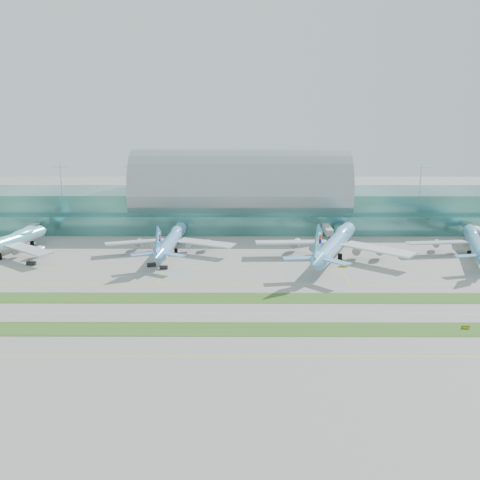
{
  "coord_description": "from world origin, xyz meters",
  "views": [
    {
      "loc": [
        0.99,
        -202.76,
        69.4
      ],
      "look_at": [
        0.0,
        55.0,
        9.0
      ],
      "focal_mm": 45.0,
      "sensor_mm": 36.0,
      "label": 1
    }
  ],
  "objects_px": {
    "airliner_d": "(475,242)",
    "taxiway_sign_east": "(465,327)",
    "airliner_a": "(0,244)",
    "terminal": "(241,201)",
    "airliner_b": "(171,240)",
    "airliner_c": "(335,243)"
  },
  "relations": [
    {
      "from": "terminal",
      "to": "airliner_c",
      "type": "xyz_separation_m",
      "value": [
        42.59,
        -70.09,
        -7.26
      ]
    },
    {
      "from": "airliner_a",
      "to": "airliner_d",
      "type": "distance_m",
      "value": 215.6
    },
    {
      "from": "airliner_a",
      "to": "airliner_b",
      "type": "relative_size",
      "value": 1.01
    },
    {
      "from": "terminal",
      "to": "airliner_b",
      "type": "height_order",
      "value": "terminal"
    },
    {
      "from": "airliner_d",
      "to": "taxiway_sign_east",
      "type": "height_order",
      "value": "airliner_d"
    },
    {
      "from": "airliner_a",
      "to": "airliner_b",
      "type": "xyz_separation_m",
      "value": [
        76.31,
        8.67,
        -0.24
      ]
    },
    {
      "from": "airliner_c",
      "to": "terminal",
      "type": "bearing_deg",
      "value": 141.01
    },
    {
      "from": "airliner_a",
      "to": "taxiway_sign_east",
      "type": "distance_m",
      "value": 198.67
    },
    {
      "from": "terminal",
      "to": "airliner_d",
      "type": "distance_m",
      "value": 125.77
    },
    {
      "from": "airliner_b",
      "to": "terminal",
      "type": "bearing_deg",
      "value": 65.62
    },
    {
      "from": "airliner_a",
      "to": "airliner_d",
      "type": "xyz_separation_m",
      "value": [
        215.56,
        4.09,
        -0.11
      ]
    },
    {
      "from": "airliner_d",
      "to": "taxiway_sign_east",
      "type": "xyz_separation_m",
      "value": [
        -37.01,
        -91.01,
        -5.51
      ]
    },
    {
      "from": "airliner_b",
      "to": "taxiway_sign_east",
      "type": "bearing_deg",
      "value": -39.63
    },
    {
      "from": "terminal",
      "to": "airliner_c",
      "type": "bearing_deg",
      "value": -58.72
    },
    {
      "from": "airliner_c",
      "to": "airliner_b",
      "type": "bearing_deg",
      "value": -167.62
    },
    {
      "from": "airliner_c",
      "to": "taxiway_sign_east",
      "type": "relative_size",
      "value": 34.3
    },
    {
      "from": "airliner_d",
      "to": "airliner_b",
      "type": "bearing_deg",
      "value": -167.02
    },
    {
      "from": "terminal",
      "to": "airliner_b",
      "type": "relative_size",
      "value": 4.91
    },
    {
      "from": "terminal",
      "to": "airliner_d",
      "type": "xyz_separation_m",
      "value": [
        107.31,
        -65.07,
        -8.23
      ]
    },
    {
      "from": "airliner_c",
      "to": "taxiway_sign_east",
      "type": "xyz_separation_m",
      "value": [
        27.72,
        -85.99,
        -6.48
      ]
    },
    {
      "from": "airliner_c",
      "to": "airliner_d",
      "type": "xyz_separation_m",
      "value": [
        64.73,
        5.02,
        -0.97
      ]
    },
    {
      "from": "terminal",
      "to": "airliner_b",
      "type": "xyz_separation_m",
      "value": [
        -31.93,
        -60.48,
        -8.35
      ]
    }
  ]
}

